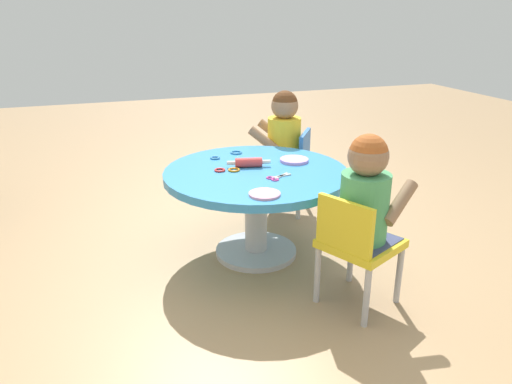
{
  "coord_description": "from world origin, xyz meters",
  "views": [
    {
      "loc": [
        -2.26,
        0.78,
        1.27
      ],
      "look_at": [
        0.0,
        0.0,
        0.36
      ],
      "focal_mm": 34.24,
      "sensor_mm": 36.0,
      "label": 1
    }
  ],
  "objects_px": {
    "rolling_pin": "(249,162)",
    "craft_scissors": "(276,178)",
    "seated_child_left": "(366,193)",
    "child_chair_left": "(356,244)",
    "craft_table": "(256,189)",
    "seated_child_right": "(283,131)",
    "child_chair_right": "(289,166)"
  },
  "relations": [
    {
      "from": "child_chair_left",
      "to": "seated_child_right",
      "type": "height_order",
      "value": "seated_child_right"
    },
    {
      "from": "child_chair_right",
      "to": "craft_scissors",
      "type": "xyz_separation_m",
      "value": [
        -0.67,
        0.35,
        0.18
      ]
    },
    {
      "from": "seated_child_left",
      "to": "child_chair_right",
      "type": "height_order",
      "value": "seated_child_left"
    },
    {
      "from": "craft_table",
      "to": "child_chair_right",
      "type": "relative_size",
      "value": 1.78
    },
    {
      "from": "craft_scissors",
      "to": "child_chair_left",
      "type": "bearing_deg",
      "value": -156.47
    },
    {
      "from": "craft_table",
      "to": "seated_child_right",
      "type": "height_order",
      "value": "seated_child_right"
    },
    {
      "from": "child_chair_left",
      "to": "seated_child_right",
      "type": "bearing_deg",
      "value": -5.8
    },
    {
      "from": "craft_scissors",
      "to": "seated_child_right",
      "type": "bearing_deg",
      "value": -24.46
    },
    {
      "from": "rolling_pin",
      "to": "craft_scissors",
      "type": "xyz_separation_m",
      "value": [
        -0.21,
        -0.07,
        -0.02
      ]
    },
    {
      "from": "craft_table",
      "to": "seated_child_right",
      "type": "distance_m",
      "value": 0.67
    },
    {
      "from": "seated_child_left",
      "to": "seated_child_right",
      "type": "relative_size",
      "value": 1.0
    },
    {
      "from": "seated_child_left",
      "to": "craft_scissors",
      "type": "relative_size",
      "value": 3.58
    },
    {
      "from": "craft_table",
      "to": "rolling_pin",
      "type": "relative_size",
      "value": 4.16
    },
    {
      "from": "seated_child_left",
      "to": "child_chair_right",
      "type": "relative_size",
      "value": 0.95
    },
    {
      "from": "rolling_pin",
      "to": "craft_scissors",
      "type": "distance_m",
      "value": 0.23
    },
    {
      "from": "seated_child_left",
      "to": "craft_scissors",
      "type": "distance_m",
      "value": 0.5
    },
    {
      "from": "child_chair_left",
      "to": "craft_scissors",
      "type": "height_order",
      "value": "child_chair_left"
    },
    {
      "from": "child_chair_left",
      "to": "craft_scissors",
      "type": "bearing_deg",
      "value": 23.53
    },
    {
      "from": "seated_child_left",
      "to": "craft_scissors",
      "type": "xyz_separation_m",
      "value": [
        0.44,
        0.23,
        -0.05
      ]
    },
    {
      "from": "rolling_pin",
      "to": "child_chair_left",
      "type": "bearing_deg",
      "value": -157.88
    },
    {
      "from": "craft_table",
      "to": "child_chair_right",
      "type": "distance_m",
      "value": 0.66
    },
    {
      "from": "child_chair_right",
      "to": "seated_child_right",
      "type": "bearing_deg",
      "value": 55.25
    },
    {
      "from": "child_chair_left",
      "to": "craft_scissors",
      "type": "xyz_separation_m",
      "value": [
        0.46,
        0.2,
        0.18
      ]
    },
    {
      "from": "craft_table",
      "to": "seated_child_right",
      "type": "xyz_separation_m",
      "value": [
        0.54,
        -0.37,
        0.16
      ]
    },
    {
      "from": "craft_table",
      "to": "seated_child_left",
      "type": "relative_size",
      "value": 1.87
    },
    {
      "from": "child_chair_right",
      "to": "seated_child_right",
      "type": "height_order",
      "value": "seated_child_right"
    },
    {
      "from": "seated_child_left",
      "to": "child_chair_right",
      "type": "distance_m",
      "value": 1.14
    },
    {
      "from": "child_chair_left",
      "to": "rolling_pin",
      "type": "height_order",
      "value": "child_chair_left"
    },
    {
      "from": "child_chair_left",
      "to": "craft_table",
      "type": "bearing_deg",
      "value": 22.66
    },
    {
      "from": "child_chair_right",
      "to": "craft_scissors",
      "type": "relative_size",
      "value": 3.76
    },
    {
      "from": "rolling_pin",
      "to": "seated_child_right",
      "type": "bearing_deg",
      "value": -39.09
    },
    {
      "from": "craft_table",
      "to": "rolling_pin",
      "type": "distance_m",
      "value": 0.15
    }
  ]
}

